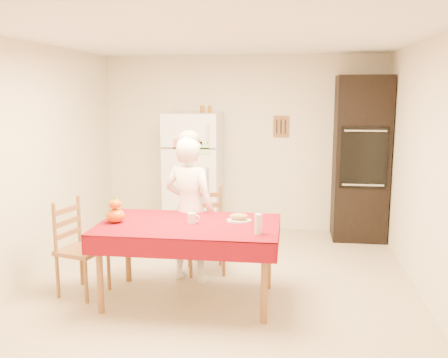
% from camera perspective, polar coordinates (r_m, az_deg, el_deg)
% --- Properties ---
extents(floor, '(4.50, 4.50, 0.00)m').
position_cam_1_polar(floor, '(5.34, -0.38, -11.92)').
color(floor, tan).
rests_on(floor, ground).
extents(room_shell, '(4.02, 4.52, 2.51)m').
position_cam_1_polar(room_shell, '(4.97, -0.39, 5.71)').
color(room_shell, beige).
rests_on(room_shell, ground).
extents(refrigerator, '(0.75, 0.74, 1.70)m').
position_cam_1_polar(refrigerator, '(7.01, -3.49, 0.60)').
color(refrigerator, white).
rests_on(refrigerator, floor).
extents(oven_cabinet, '(0.70, 0.62, 2.20)m').
position_cam_1_polar(oven_cabinet, '(6.95, 15.35, 2.26)').
color(oven_cabinet, black).
rests_on(oven_cabinet, floor).
extents(dining_table, '(1.70, 1.00, 0.76)m').
position_cam_1_polar(dining_table, '(4.75, -4.05, -5.92)').
color(dining_table, brown).
rests_on(dining_table, floor).
extents(chair_far, '(0.51, 0.49, 0.95)m').
position_cam_1_polar(chair_far, '(5.60, -2.14, -5.39)').
color(chair_far, brown).
rests_on(chair_far, floor).
extents(chair_left, '(0.49, 0.51, 0.95)m').
position_cam_1_polar(chair_left, '(5.17, -16.46, -7.12)').
color(chair_left, brown).
rests_on(chair_left, floor).
extents(seated_woman, '(0.65, 0.52, 1.54)m').
position_cam_1_polar(seated_woman, '(5.24, -3.94, -3.51)').
color(seated_woman, white).
rests_on(seated_woman, floor).
extents(coffee_mug, '(0.08, 0.08, 0.10)m').
position_cam_1_polar(coffee_mug, '(4.73, -3.70, -4.50)').
color(coffee_mug, silver).
rests_on(coffee_mug, dining_table).
extents(pumpkin_lower, '(0.18, 0.18, 0.13)m').
position_cam_1_polar(pumpkin_lower, '(4.86, -12.31, -4.11)').
color(pumpkin_lower, '#EA4505').
rests_on(pumpkin_lower, dining_table).
extents(pumpkin_upper, '(0.12, 0.12, 0.09)m').
position_cam_1_polar(pumpkin_upper, '(4.83, -12.36, -2.80)').
color(pumpkin_upper, '#CB5A04').
rests_on(pumpkin_upper, pumpkin_lower).
extents(wine_glass, '(0.07, 0.07, 0.18)m').
position_cam_1_polar(wine_glass, '(4.38, 3.94, -5.15)').
color(wine_glass, silver).
rests_on(wine_glass, dining_table).
extents(bread_plate, '(0.24, 0.24, 0.02)m').
position_cam_1_polar(bread_plate, '(4.79, 1.74, -4.78)').
color(bread_plate, white).
rests_on(bread_plate, dining_table).
extents(bread_loaf, '(0.18, 0.10, 0.06)m').
position_cam_1_polar(bread_loaf, '(4.78, 1.74, -4.31)').
color(bread_loaf, tan).
rests_on(bread_loaf, bread_plate).
extents(spice_jar_left, '(0.05, 0.05, 0.10)m').
position_cam_1_polar(spice_jar_left, '(6.95, -2.53, 7.98)').
color(spice_jar_left, brown).
rests_on(spice_jar_left, refrigerator).
extents(spice_jar_mid, '(0.05, 0.05, 0.10)m').
position_cam_1_polar(spice_jar_mid, '(6.95, -2.42, 7.98)').
color(spice_jar_mid, '#8E5A19').
rests_on(spice_jar_mid, refrigerator).
extents(spice_jar_right, '(0.05, 0.05, 0.10)m').
position_cam_1_polar(spice_jar_right, '(6.93, -1.66, 7.99)').
color(spice_jar_right, '#93601A').
rests_on(spice_jar_right, refrigerator).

